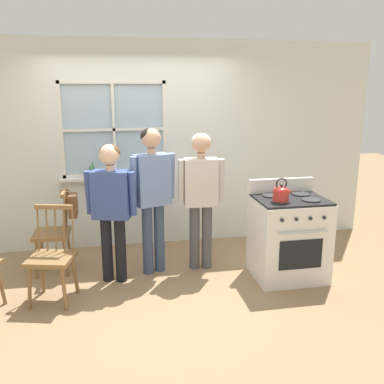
{
  "coord_description": "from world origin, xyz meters",
  "views": [
    {
      "loc": [
        -0.37,
        -4.22,
        2.13
      ],
      "look_at": [
        0.48,
        0.19,
        1.0
      ],
      "focal_mm": 40.0,
      "sensor_mm": 36.0,
      "label": 1
    }
  ],
  "objects_px": {
    "person_elderly_left": "(111,199)",
    "stove": "(289,237)",
    "chair_center_cluster": "(52,258)",
    "person_teen_center": "(152,186)",
    "kettle": "(281,193)",
    "handbag": "(73,205)",
    "chair_by_window": "(54,234)",
    "potted_plant": "(92,173)",
    "person_adult_right": "(201,187)"
  },
  "relations": [
    {
      "from": "chair_by_window",
      "to": "person_teen_center",
      "type": "bearing_deg",
      "value": 78.59
    },
    {
      "from": "person_elderly_left",
      "to": "potted_plant",
      "type": "height_order",
      "value": "person_elderly_left"
    },
    {
      "from": "chair_by_window",
      "to": "chair_center_cluster",
      "type": "height_order",
      "value": "same"
    },
    {
      "from": "chair_center_cluster",
      "to": "person_elderly_left",
      "type": "height_order",
      "value": "person_elderly_left"
    },
    {
      "from": "person_elderly_left",
      "to": "chair_center_cluster",
      "type": "bearing_deg",
      "value": -134.19
    },
    {
      "from": "chair_by_window",
      "to": "person_elderly_left",
      "type": "bearing_deg",
      "value": 60.66
    },
    {
      "from": "person_elderly_left",
      "to": "kettle",
      "type": "relative_size",
      "value": 6.2
    },
    {
      "from": "potted_plant",
      "to": "kettle",
      "type": "bearing_deg",
      "value": -35.71
    },
    {
      "from": "kettle",
      "to": "stove",
      "type": "bearing_deg",
      "value": 37.22
    },
    {
      "from": "person_elderly_left",
      "to": "potted_plant",
      "type": "distance_m",
      "value": 1.06
    },
    {
      "from": "person_adult_right",
      "to": "potted_plant",
      "type": "bearing_deg",
      "value": 149.89
    },
    {
      "from": "chair_by_window",
      "to": "person_adult_right",
      "type": "height_order",
      "value": "person_adult_right"
    },
    {
      "from": "chair_by_window",
      "to": "kettle",
      "type": "relative_size",
      "value": 3.91
    },
    {
      "from": "chair_center_cluster",
      "to": "person_teen_center",
      "type": "xyz_separation_m",
      "value": [
        1.06,
        0.49,
        0.58
      ]
    },
    {
      "from": "chair_by_window",
      "to": "stove",
      "type": "relative_size",
      "value": 0.89
    },
    {
      "from": "chair_center_cluster",
      "to": "handbag",
      "type": "distance_m",
      "value": 0.83
    },
    {
      "from": "person_elderly_left",
      "to": "kettle",
      "type": "xyz_separation_m",
      "value": [
        1.76,
        -0.4,
        0.08
      ]
    },
    {
      "from": "person_elderly_left",
      "to": "handbag",
      "type": "bearing_deg",
      "value": 154.68
    },
    {
      "from": "stove",
      "to": "kettle",
      "type": "bearing_deg",
      "value": -142.78
    },
    {
      "from": "chair_center_cluster",
      "to": "stove",
      "type": "bearing_deg",
      "value": 16.0
    },
    {
      "from": "person_elderly_left",
      "to": "handbag",
      "type": "height_order",
      "value": "person_elderly_left"
    },
    {
      "from": "chair_by_window",
      "to": "potted_plant",
      "type": "bearing_deg",
      "value": 146.53
    },
    {
      "from": "kettle",
      "to": "handbag",
      "type": "height_order",
      "value": "kettle"
    },
    {
      "from": "person_adult_right",
      "to": "chair_center_cluster",
      "type": "bearing_deg",
      "value": -157.85
    },
    {
      "from": "person_adult_right",
      "to": "stove",
      "type": "bearing_deg",
      "value": -20.09
    },
    {
      "from": "chair_center_cluster",
      "to": "potted_plant",
      "type": "relative_size",
      "value": 4.05
    },
    {
      "from": "stove",
      "to": "person_adult_right",
      "type": "bearing_deg",
      "value": 155.03
    },
    {
      "from": "chair_center_cluster",
      "to": "person_adult_right",
      "type": "relative_size",
      "value": 0.6
    },
    {
      "from": "person_teen_center",
      "to": "kettle",
      "type": "relative_size",
      "value": 6.79
    },
    {
      "from": "handbag",
      "to": "kettle",
      "type": "bearing_deg",
      "value": -19.74
    },
    {
      "from": "handbag",
      "to": "chair_center_cluster",
      "type": "bearing_deg",
      "value": -102.83
    },
    {
      "from": "person_adult_right",
      "to": "person_elderly_left",
      "type": "bearing_deg",
      "value": -166.13
    },
    {
      "from": "person_elderly_left",
      "to": "kettle",
      "type": "height_order",
      "value": "person_elderly_left"
    },
    {
      "from": "chair_center_cluster",
      "to": "kettle",
      "type": "xyz_separation_m",
      "value": [
        2.37,
        -0.05,
        0.57
      ]
    },
    {
      "from": "person_elderly_left",
      "to": "person_teen_center",
      "type": "relative_size",
      "value": 0.91
    },
    {
      "from": "person_teen_center",
      "to": "stove",
      "type": "distance_m",
      "value": 1.63
    },
    {
      "from": "person_teen_center",
      "to": "kettle",
      "type": "distance_m",
      "value": 1.41
    },
    {
      "from": "person_elderly_left",
      "to": "stove",
      "type": "bearing_deg",
      "value": 8.44
    },
    {
      "from": "chair_center_cluster",
      "to": "potted_plant",
      "type": "xyz_separation_m",
      "value": [
        0.37,
        1.38,
        0.57
      ]
    },
    {
      "from": "chair_center_cluster",
      "to": "person_teen_center",
      "type": "height_order",
      "value": "person_teen_center"
    },
    {
      "from": "stove",
      "to": "handbag",
      "type": "relative_size",
      "value": 3.53
    },
    {
      "from": "stove",
      "to": "potted_plant",
      "type": "xyz_separation_m",
      "value": [
        -2.17,
        1.3,
        0.55
      ]
    },
    {
      "from": "person_elderly_left",
      "to": "stove",
      "type": "distance_m",
      "value": 2.01
    },
    {
      "from": "chair_by_window",
      "to": "handbag",
      "type": "distance_m",
      "value": 0.41
    },
    {
      "from": "person_teen_center",
      "to": "kettle",
      "type": "height_order",
      "value": "person_teen_center"
    },
    {
      "from": "chair_center_cluster",
      "to": "chair_by_window",
      "type": "bearing_deg",
      "value": 109.48
    },
    {
      "from": "chair_by_window",
      "to": "handbag",
      "type": "height_order",
      "value": "same"
    },
    {
      "from": "person_adult_right",
      "to": "potted_plant",
      "type": "relative_size",
      "value": 6.72
    },
    {
      "from": "handbag",
      "to": "person_adult_right",
      "type": "bearing_deg",
      "value": -9.0
    },
    {
      "from": "person_teen_center",
      "to": "handbag",
      "type": "height_order",
      "value": "person_teen_center"
    }
  ]
}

